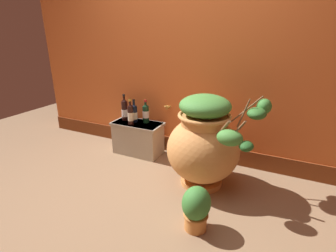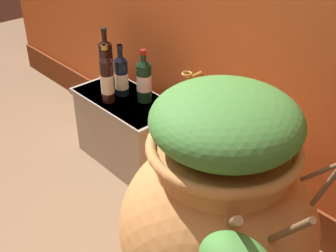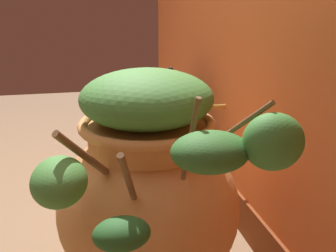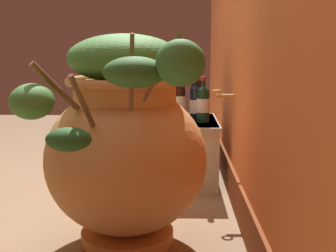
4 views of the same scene
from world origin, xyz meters
name	(u,v)px [view 1 (image 1 of 4)]	position (x,y,z in m)	size (l,w,h in m)	color
ground_plane	(140,202)	(0.00, 0.00, 0.00)	(7.00, 7.00, 0.00)	#896B4C
back_wall	(190,49)	(0.00, 1.20, 1.29)	(4.40, 0.33, 2.60)	#D6662D
terracotta_urn	(204,143)	(0.42, 0.55, 0.46)	(0.92, 0.74, 0.93)	#D68E4C
stone_ledge	(138,137)	(-0.55, 0.87, 0.22)	(0.63, 0.33, 0.41)	#B2A893
wine_bottle_left	(146,113)	(-0.46, 0.94, 0.54)	(0.08, 0.08, 0.29)	black
wine_bottle_middle	(125,110)	(-0.75, 0.90, 0.55)	(0.08, 0.08, 0.34)	black
wine_bottle_right	(131,114)	(-0.59, 0.79, 0.54)	(0.07, 0.07, 0.32)	black
wine_bottle_back	(134,113)	(-0.60, 0.89, 0.53)	(0.07, 0.07, 0.29)	black
potted_shrub	(196,207)	(0.57, -0.09, 0.20)	(0.22, 0.25, 0.37)	#CC7F3D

